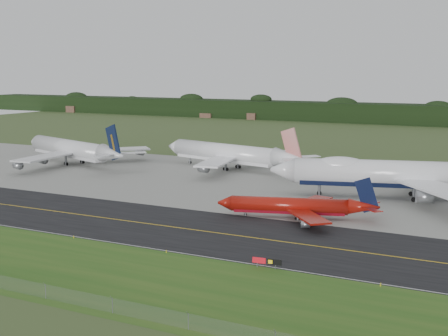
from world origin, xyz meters
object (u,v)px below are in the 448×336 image
jet_ba_747 (410,175)px  jet_navy_gold (74,150)px  jet_red_737 (298,206)px  jet_star_tail (231,154)px  taxiway_sign (267,261)px

jet_ba_747 → jet_navy_gold: jet_ba_747 is taller
jet_red_737 → jet_star_tail: jet_star_tail is taller
jet_star_tail → taxiway_sign: size_ratio=11.53×
jet_ba_747 → jet_star_tail: 65.85m
jet_red_737 → jet_navy_gold: jet_navy_gold is taller
jet_navy_gold → jet_star_tail: bearing=15.5°
jet_ba_747 → jet_star_tail: size_ratio=1.25×
jet_navy_gold → jet_star_tail: (54.34, 15.12, 0.01)m
jet_ba_747 → jet_navy_gold: bearing=176.5°
jet_navy_gold → taxiway_sign: 130.59m
jet_red_737 → jet_navy_gold: size_ratio=0.60×
jet_ba_747 → jet_navy_gold: (-116.35, 7.03, -1.17)m
jet_ba_747 → jet_navy_gold: size_ratio=1.23×
jet_red_737 → jet_navy_gold: (-98.31, 39.85, 2.45)m
jet_ba_747 → jet_red_737: jet_ba_747 is taller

